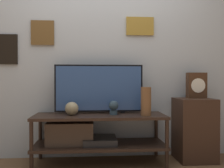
# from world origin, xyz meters

# --- Properties ---
(wall_back) EXTENTS (6.40, 0.08, 2.70)m
(wall_back) POSITION_xyz_m (-0.00, 0.60, 1.36)
(wall_back) COLOR #B2BCC6
(wall_back) RESTS_ON ground_plane
(media_console) EXTENTS (1.43, 0.51, 0.54)m
(media_console) POSITION_xyz_m (-0.12, 0.30, 0.34)
(media_console) COLOR black
(media_console) RESTS_ON ground_plane
(television) EXTENTS (1.00, 0.05, 0.56)m
(television) POSITION_xyz_m (-0.01, 0.41, 0.83)
(television) COLOR black
(television) RESTS_ON media_console
(vase_tall_ceramic) EXTENTS (0.11, 0.11, 0.31)m
(vase_tall_ceramic) POSITION_xyz_m (0.49, 0.18, 0.69)
(vase_tall_ceramic) COLOR brown
(vase_tall_ceramic) RESTS_ON media_console
(vase_round_glass) EXTENTS (0.15, 0.15, 0.15)m
(vase_round_glass) POSITION_xyz_m (-0.30, 0.28, 0.61)
(vase_round_glass) COLOR tan
(vase_round_glass) RESTS_ON media_console
(decorative_bust) EXTENTS (0.11, 0.11, 0.16)m
(decorative_bust) POSITION_xyz_m (0.15, 0.27, 0.62)
(decorative_bust) COLOR #2D4251
(decorative_bust) RESTS_ON media_console
(side_table) EXTENTS (0.41, 0.41, 0.71)m
(side_table) POSITION_xyz_m (1.09, 0.35, 0.35)
(side_table) COLOR #382319
(side_table) RESTS_ON ground_plane
(mantel_clock) EXTENTS (0.22, 0.11, 0.30)m
(mantel_clock) POSITION_xyz_m (1.14, 0.40, 0.86)
(mantel_clock) COLOR #422819
(mantel_clock) RESTS_ON side_table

